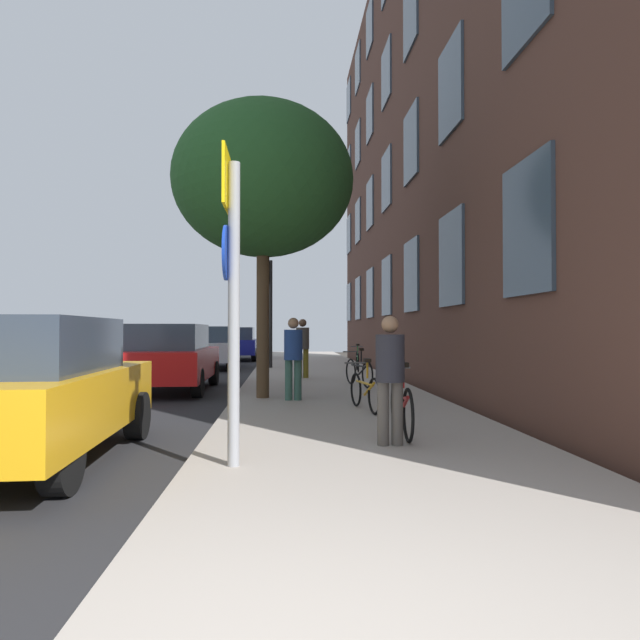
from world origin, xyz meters
name	(u,v)px	position (x,y,z in m)	size (l,w,h in m)	color
ground_plane	(202,380)	(-2.40, 15.00, 0.00)	(41.80, 41.80, 0.00)	#332D28
road_asphalt	(131,380)	(-4.50, 15.00, 0.01)	(7.00, 38.00, 0.01)	#232326
sidewalk	(319,377)	(1.10, 15.00, 0.06)	(4.20, 38.00, 0.12)	#9E9389
building_facade	(406,128)	(3.69, 14.50, 7.57)	(0.56, 27.00, 15.11)	#513328
sign_post	(231,282)	(-0.51, 3.65, 1.98)	(0.16, 0.60, 3.20)	gray
traffic_light	(268,294)	(-0.54, 18.60, 2.80)	(0.43, 0.24, 3.93)	black
tree_near	(263,181)	(-0.40, 9.43, 4.55)	(3.69, 3.69, 6.01)	#4C3823
bicycle_0	(401,407)	(1.55, 5.17, 0.49)	(0.42, 1.67, 0.96)	black
bicycle_1	(365,390)	(1.40, 7.46, 0.47)	(0.44, 1.62, 0.89)	black
bicycle_2	(359,371)	(1.86, 11.59, 0.48)	(0.57, 1.68, 0.94)	black
bicycle_3	(357,360)	(2.50, 16.67, 0.48)	(0.42, 1.72, 0.92)	black
pedestrian_0	(390,371)	(1.29, 4.56, 1.00)	(0.46, 0.46, 1.54)	#4C4742
pedestrian_1	(293,353)	(0.21, 8.96, 1.04)	(0.47, 0.47, 1.61)	#33594C
pedestrian_2	(303,344)	(0.57, 14.11, 1.09)	(0.54, 0.54, 1.69)	olive
car_0	(33,389)	(-2.76, 4.34, 0.84)	(1.88, 4.14, 1.62)	orange
car_1	(170,357)	(-2.73, 11.81, 0.84)	(1.96, 4.52, 1.62)	red
car_2	(213,347)	(-2.70, 19.96, 0.84)	(1.86, 4.46, 1.62)	silver
car_3	(238,343)	(-2.24, 26.09, 0.84)	(1.93, 4.47, 1.62)	navy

